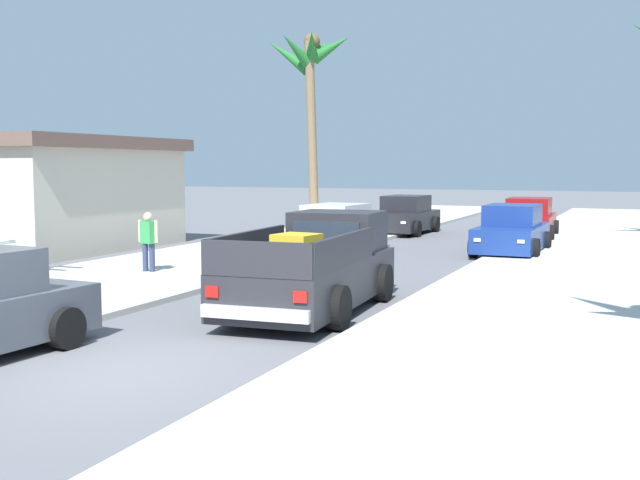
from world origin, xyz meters
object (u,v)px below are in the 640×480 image
pickup_truck (316,269)px  pedestrian (148,240)px  car_left_far (405,216)px  roadside_house (0,192)px  car_left_mid (529,220)px  car_right_near (512,231)px  palm_tree_left_mid (310,70)px  car_right_mid (337,230)px

pickup_truck → pedestrian: pickup_truck is taller
pickup_truck → car_left_far: pickup_truck is taller
roadside_house → pedestrian: size_ratio=6.61×
car_left_mid → pedestrian: (-7.22, -13.91, 0.20)m
car_left_mid → roadside_house: bearing=-148.8°
car_right_near → car_left_far: bearing=131.9°
palm_tree_left_mid → pedestrian: size_ratio=5.16×
car_right_near → roadside_house: 17.08m
car_right_mid → car_left_far: bearing=90.3°
pickup_truck → palm_tree_left_mid: bearing=114.2°
car_left_mid → car_left_far: 4.92m
car_right_near → roadside_house: roadside_house is taller
pickup_truck → car_right_near: 11.10m
pedestrian → car_right_near: bearing=48.4°
car_left_mid → car_right_near: bearing=-87.2°
car_right_mid → pickup_truck: bearing=-70.6°
car_right_near → car_left_far: 7.75m
pedestrian → pickup_truck: bearing=-24.1°
car_right_near → roadside_house: (-16.48, -4.34, 1.14)m
pedestrian → roadside_house: bearing=155.5°
car_right_near → pedestrian: size_ratio=2.69×
car_right_mid → roadside_house: 11.69m
roadside_house → pedestrian: bearing=-24.5°
pickup_truck → car_left_mid: size_ratio=1.23×
car_right_mid → roadside_house: roadside_house is taller
car_left_mid → car_left_far: (-4.91, 0.29, 0.00)m
palm_tree_left_mid → roadside_house: 13.10m
pickup_truck → car_left_mid: (1.62, 16.42, -0.07)m
car_left_far → car_right_near: bearing=-48.1°
pickup_truck → pedestrian: size_ratio=3.35×
palm_tree_left_mid → car_left_far: bearing=4.4°
palm_tree_left_mid → car_left_mid: bearing=0.1°
car_right_near → car_left_mid: 5.49m
car_left_mid → car_left_far: bearing=176.6°
palm_tree_left_mid → car_right_near: bearing=-30.5°
car_left_far → palm_tree_left_mid: 7.23m
car_right_mid → palm_tree_left_mid: (-4.11, 7.18, 5.97)m
car_left_mid → car_right_mid: (-4.87, -7.20, 0.00)m
car_right_near → car_left_mid: size_ratio=0.99×
car_right_mid → pedestrian: pedestrian is taller
roadside_house → pedestrian: 9.92m
car_right_mid → car_left_mid: bearing=55.9°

